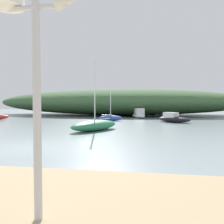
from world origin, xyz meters
The scene contains 7 objects.
ground_plane centered at (0.00, 0.00, 0.00)m, with size 120.00×120.00×0.00m, color gray.
distant_hill centered at (0.71, 28.19, 2.12)m, with size 41.92×15.69×4.23m, color #3D6038.
mast_structure centered at (3.43, -6.02, 3.11)m, with size 1.33×0.51×3.53m.
sailboat_far_right centered at (1.61, 6.35, 0.38)m, with size 3.43×4.56×4.91m.
sailboat_centre_water centered at (1.28, 15.16, 0.33)m, with size 2.75×1.21×3.28m.
motorboat_inner_mooring centered at (7.87, 14.38, 0.39)m, with size 3.56×3.32×1.00m.
motorboat_by_sandbar centered at (4.14, 20.71, 0.45)m, with size 2.40×4.24×1.30m.
Camera 1 is at (5.28, -9.07, 1.92)m, focal length 35.99 mm.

